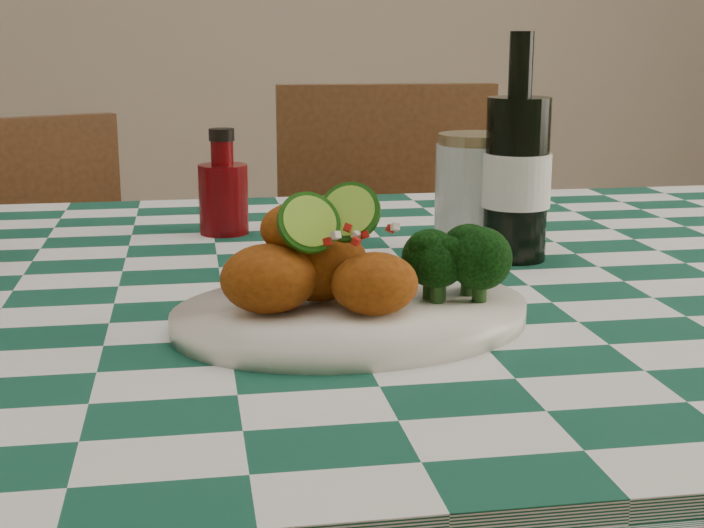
{
  "coord_description": "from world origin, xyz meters",
  "views": [
    {
      "loc": [
        -0.13,
        -0.98,
        1.04
      ],
      "look_at": [
        0.01,
        -0.17,
        0.84
      ],
      "focal_mm": 50.0,
      "sensor_mm": 36.0,
      "label": 1
    }
  ],
  "objects": [
    {
      "name": "plate",
      "position": [
        0.01,
        -0.17,
        0.8
      ],
      "size": [
        0.36,
        0.31,
        0.02
      ],
      "primitive_type": null,
      "rotation": [
        0.0,
        0.0,
        0.2
      ],
      "color": "white",
      "rests_on": "dining_table"
    },
    {
      "name": "fried_chicken_pile",
      "position": [
        -0.01,
        -0.17,
        0.85
      ],
      "size": [
        0.15,
        0.11,
        0.1
      ],
      "primitive_type": null,
      "color": "#96470E",
      "rests_on": "plate"
    },
    {
      "name": "broccoli_side",
      "position": [
        0.1,
        -0.16,
        0.84
      ],
      "size": [
        0.09,
        0.09,
        0.06
      ],
      "primitive_type": null,
      "color": "black",
      "rests_on": "plate"
    },
    {
      "name": "ketchup_bottle",
      "position": [
        -0.09,
        0.25,
        0.85
      ],
      "size": [
        0.08,
        0.08,
        0.13
      ],
      "primitive_type": null,
      "rotation": [
        0.0,
        0.0,
        0.42
      ],
      "color": "#5C0407",
      "rests_on": "dining_table"
    },
    {
      "name": "mason_jar",
      "position": [
        0.2,
        0.11,
        0.85
      ],
      "size": [
        0.12,
        0.12,
        0.14
      ],
      "primitive_type": null,
      "rotation": [
        0.0,
        0.0,
        -0.36
      ],
      "color": "#B2BCBA",
      "rests_on": "dining_table"
    },
    {
      "name": "beer_bottle",
      "position": [
        0.23,
        0.05,
        0.91
      ],
      "size": [
        0.08,
        0.08,
        0.25
      ],
      "primitive_type": null,
      "rotation": [
        0.0,
        0.0,
        0.12
      ],
      "color": "black",
      "rests_on": "dining_table"
    },
    {
      "name": "wooden_chair_left",
      "position": [
        -0.38,
        0.74,
        0.44
      ],
      "size": [
        0.54,
        0.55,
        0.88
      ],
      "primitive_type": null,
      "rotation": [
        0.0,
        0.0,
        0.43
      ],
      "color": "#472814",
      "rests_on": "ground"
    },
    {
      "name": "wooden_chair_right",
      "position": [
        0.24,
        0.7,
        0.47
      ],
      "size": [
        0.45,
        0.47,
        0.94
      ],
      "primitive_type": null,
      "rotation": [
        0.0,
        0.0,
        -0.06
      ],
      "color": "#472814",
      "rests_on": "ground"
    }
  ]
}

